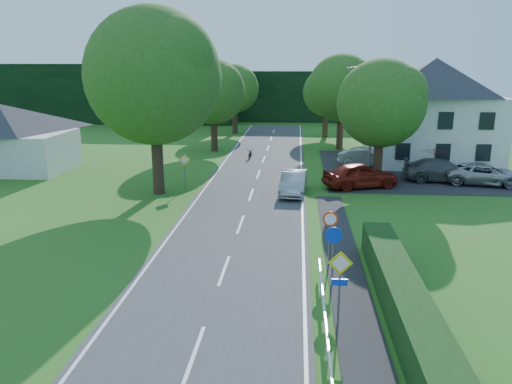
# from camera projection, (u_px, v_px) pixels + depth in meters

# --- Properties ---
(road) EXTENTS (7.00, 80.00, 0.04)m
(road) POSITION_uv_depth(u_px,v_px,m) (245.00, 213.00, 28.08)
(road) COLOR #38383A
(road) RESTS_ON ground
(parking_pad) EXTENTS (14.00, 16.00, 0.04)m
(parking_pad) POSITION_uv_depth(u_px,v_px,m) (411.00, 169.00, 39.65)
(parking_pad) COLOR black
(parking_pad) RESTS_ON ground
(line_edge_left) EXTENTS (0.12, 80.00, 0.01)m
(line_edge_left) POSITION_uv_depth(u_px,v_px,m) (188.00, 212.00, 28.33)
(line_edge_left) COLOR white
(line_edge_left) RESTS_ON road
(line_edge_right) EXTENTS (0.12, 80.00, 0.01)m
(line_edge_right) POSITION_uv_depth(u_px,v_px,m) (302.00, 214.00, 27.81)
(line_edge_right) COLOR white
(line_edge_right) RESTS_ON road
(line_centre) EXTENTS (0.12, 80.00, 0.01)m
(line_centre) POSITION_uv_depth(u_px,v_px,m) (245.00, 213.00, 28.07)
(line_centre) COLOR white
(line_centre) RESTS_ON road
(tree_main) EXTENTS (9.40, 9.40, 11.64)m
(tree_main) POSITION_uv_depth(u_px,v_px,m) (155.00, 103.00, 30.94)
(tree_main) COLOR #2A5319
(tree_main) RESTS_ON ground
(tree_left_far) EXTENTS (7.00, 7.00, 8.58)m
(tree_left_far) POSITION_uv_depth(u_px,v_px,m) (214.00, 106.00, 46.68)
(tree_left_far) COLOR #2A5319
(tree_left_far) RESTS_ON ground
(tree_right_far) EXTENTS (7.40, 7.40, 9.09)m
(tree_right_far) POSITION_uv_depth(u_px,v_px,m) (341.00, 102.00, 47.58)
(tree_right_far) COLOR #2A5319
(tree_right_far) RESTS_ON ground
(tree_left_back) EXTENTS (6.60, 6.60, 8.07)m
(tree_left_back) POSITION_uv_depth(u_px,v_px,m) (235.00, 99.00, 58.27)
(tree_left_back) COLOR #2A5319
(tree_left_back) RESTS_ON ground
(tree_right_back) EXTENTS (6.20, 6.20, 7.56)m
(tree_right_back) POSITION_uv_depth(u_px,v_px,m) (326.00, 103.00, 55.57)
(tree_right_back) COLOR #2A5319
(tree_right_back) RESTS_ON ground
(tree_right_mid) EXTENTS (7.00, 7.00, 8.58)m
(tree_right_mid) POSITION_uv_depth(u_px,v_px,m) (380.00, 122.00, 34.03)
(tree_right_mid) COLOR #2A5319
(tree_right_mid) RESTS_ON ground
(treeline_left) EXTENTS (44.00, 6.00, 8.00)m
(treeline_left) POSITION_uv_depth(u_px,v_px,m) (77.00, 93.00, 69.79)
(treeline_left) COLOR black
(treeline_left) RESTS_ON ground
(treeline_right) EXTENTS (30.00, 5.00, 7.00)m
(treeline_right) POSITION_uv_depth(u_px,v_px,m) (334.00, 96.00, 70.90)
(treeline_right) COLOR black
(treeline_right) RESTS_ON ground
(bungalow_left) EXTENTS (11.00, 6.50, 5.20)m
(bungalow_left) POSITION_uv_depth(u_px,v_px,m) (1.00, 136.00, 38.63)
(bungalow_left) COLOR #AFAFAB
(bungalow_left) RESTS_ON ground
(house_white) EXTENTS (10.60, 8.40, 8.60)m
(house_white) POSITION_uv_depth(u_px,v_px,m) (432.00, 110.00, 41.27)
(house_white) COLOR silver
(house_white) RESTS_ON ground
(streetlight) EXTENTS (2.03, 0.18, 8.00)m
(streetlight) POSITION_uv_depth(u_px,v_px,m) (370.00, 117.00, 35.95)
(streetlight) COLOR slate
(streetlight) RESTS_ON ground
(sign_priority_right) EXTENTS (0.78, 0.09, 2.59)m
(sign_priority_right) POSITION_uv_depth(u_px,v_px,m) (340.00, 275.00, 15.70)
(sign_priority_right) COLOR slate
(sign_priority_right) RESTS_ON ground
(sign_roundabout) EXTENTS (0.64, 0.08, 2.37)m
(sign_roundabout) POSITION_uv_depth(u_px,v_px,m) (333.00, 245.00, 18.62)
(sign_roundabout) COLOR slate
(sign_roundabout) RESTS_ON ground
(sign_speed_limit) EXTENTS (0.64, 0.11, 2.37)m
(sign_speed_limit) POSITION_uv_depth(u_px,v_px,m) (330.00, 225.00, 20.52)
(sign_speed_limit) COLOR slate
(sign_speed_limit) RESTS_ON ground
(sign_priority_left) EXTENTS (0.78, 0.09, 2.44)m
(sign_priority_left) POSITION_uv_depth(u_px,v_px,m) (184.00, 165.00, 32.81)
(sign_priority_left) COLOR slate
(sign_priority_left) RESTS_ON ground
(moving_car) EXTENTS (1.86, 4.56, 1.47)m
(moving_car) POSITION_uv_depth(u_px,v_px,m) (294.00, 183.00, 32.00)
(moving_car) COLOR #A0A1A5
(moving_car) RESTS_ON road
(motorcycle) EXTENTS (0.66, 1.79, 0.93)m
(motorcycle) POSITION_uv_depth(u_px,v_px,m) (250.00, 153.00, 43.72)
(motorcycle) COLOR black
(motorcycle) RESTS_ON road
(parked_car_red) EXTENTS (5.40, 3.53, 1.71)m
(parked_car_red) POSITION_uv_depth(u_px,v_px,m) (360.00, 175.00, 33.55)
(parked_car_red) COLOR maroon
(parked_car_red) RESTS_ON parking_pad
(parked_car_silver_a) EXTENTS (4.79, 2.81, 1.49)m
(parked_car_silver_a) POSITION_uv_depth(u_px,v_px,m) (367.00, 158.00, 40.30)
(parked_car_silver_a) COLOR #A5A6AA
(parked_car_silver_a) RESTS_ON parking_pad
(parked_car_grey) EXTENTS (5.55, 2.55, 1.57)m
(parked_car_grey) POSITION_uv_depth(u_px,v_px,m) (442.00, 170.00, 35.37)
(parked_car_grey) COLOR #48484D
(parked_car_grey) RESTS_ON parking_pad
(parked_car_silver_b) EXTENTS (5.56, 3.30, 1.45)m
(parked_car_silver_b) POSITION_uv_depth(u_px,v_px,m) (484.00, 174.00, 34.45)
(parked_car_silver_b) COLOR #9D9CA3
(parked_car_silver_b) RESTS_ON parking_pad
(parasol) EXTENTS (2.44, 2.48, 2.00)m
(parasol) POSITION_uv_depth(u_px,v_px,m) (434.00, 161.00, 37.49)
(parasol) COLOR #D34510
(parasol) RESTS_ON parking_pad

